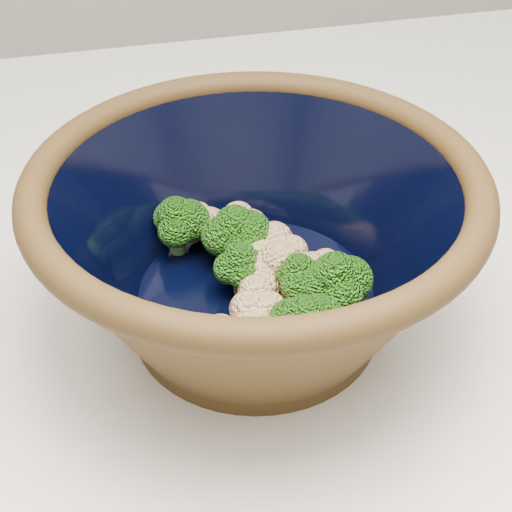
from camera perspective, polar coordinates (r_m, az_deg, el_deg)
mixing_bowl at (r=0.49m, az=0.00°, el=1.18°), size 0.34×0.34×0.13m
vegetable_pile at (r=0.50m, az=0.62°, el=-0.96°), size 0.14×0.18×0.06m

